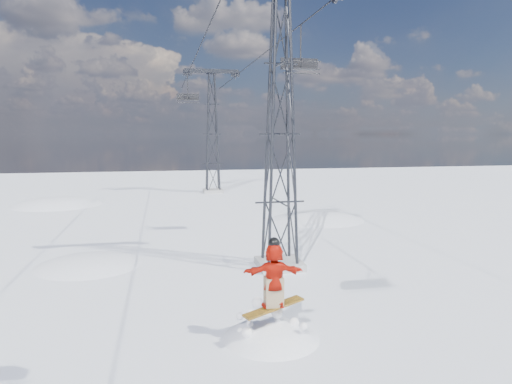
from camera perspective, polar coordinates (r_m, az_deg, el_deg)
ground at (r=11.88m, az=9.33°, el=-20.40°), size 120.00×120.00×0.00m
snow_terrain at (r=34.52m, az=-12.65°, el=-18.85°), size 39.00×37.00×22.00m
lift_tower_near at (r=18.40m, az=3.05°, el=7.14°), size 5.20×1.80×11.43m
lift_tower_far at (r=43.05m, az=-5.48°, el=7.17°), size 5.20×1.80×11.43m
haul_cables at (r=30.15m, az=-2.69°, el=17.46°), size 4.46×51.00×0.06m
lift_chair_mid at (r=23.68m, az=5.53°, el=15.54°), size 1.94×0.56×2.40m
lift_chair_far at (r=43.13m, az=-8.52°, el=11.58°), size 2.04×0.59×2.53m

